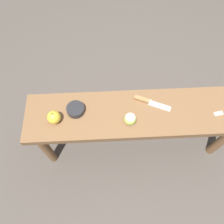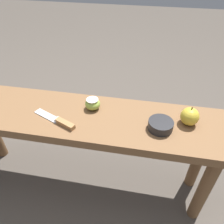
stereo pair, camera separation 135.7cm
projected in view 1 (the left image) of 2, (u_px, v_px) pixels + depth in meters
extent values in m
plane|color=#4C443D|center=(131.00, 143.00, 1.68)|extent=(8.00, 8.00, 0.00)
cube|color=brown|center=(138.00, 114.00, 1.26)|extent=(1.29, 0.30, 0.04)
cylinder|color=brown|center=(215.00, 115.00, 1.53)|extent=(0.06, 0.06, 0.46)
cylinder|color=brown|center=(48.00, 123.00, 1.51)|extent=(0.06, 0.06, 0.46)
cylinder|color=brown|center=(223.00, 140.00, 1.45)|extent=(0.06, 0.06, 0.46)
cylinder|color=brown|center=(46.00, 148.00, 1.42)|extent=(0.06, 0.06, 0.46)
cube|color=silver|center=(160.00, 106.00, 1.26)|extent=(0.13, 0.08, 0.00)
cube|color=silver|center=(149.00, 102.00, 1.26)|extent=(0.02, 0.03, 0.02)
cube|color=#9E7042|center=(142.00, 99.00, 1.27)|extent=(0.09, 0.06, 0.02)
sphere|color=gold|center=(54.00, 117.00, 1.18)|extent=(0.08, 0.08, 0.08)
cylinder|color=#4C3319|center=(52.00, 114.00, 1.15)|extent=(0.01, 0.01, 0.01)
ellipsoid|color=#9EB747|center=(130.00, 119.00, 1.19)|extent=(0.07, 0.07, 0.05)
cylinder|color=white|center=(130.00, 117.00, 1.17)|extent=(0.05, 0.05, 0.00)
cube|color=white|center=(218.00, 114.00, 1.23)|extent=(0.05, 0.03, 0.01)
cylinder|color=#232326|center=(76.00, 109.00, 1.23)|extent=(0.10, 0.10, 0.04)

